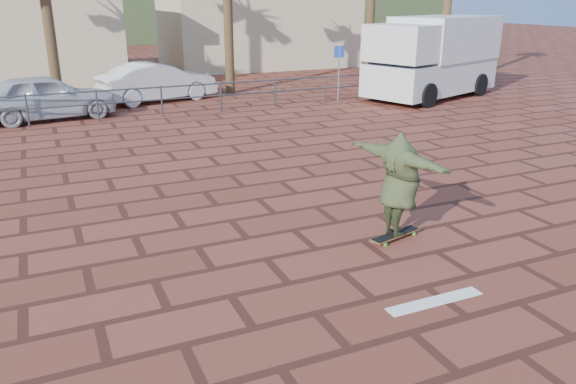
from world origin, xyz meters
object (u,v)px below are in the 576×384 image
(longboard, at_px, (396,235))
(car_silver, at_px, (46,97))
(skateboarder, at_px, (399,184))
(campervan, at_px, (433,56))
(car_white, at_px, (157,82))

(longboard, xyz_separation_m, car_silver, (-4.78, 12.35, 0.64))
(skateboarder, relative_size, campervan, 0.33)
(campervan, bearing_deg, car_white, 141.29)
(campervan, bearing_deg, skateboarder, -149.45)
(campervan, height_order, car_white, campervan)
(skateboarder, distance_m, car_silver, 13.24)
(longboard, relative_size, car_white, 0.24)
(longboard, distance_m, campervan, 14.17)
(longboard, height_order, skateboarder, skateboarder)
(longboard, xyz_separation_m, car_white, (-0.89, 14.23, 0.63))
(skateboarder, bearing_deg, campervan, -49.01)
(longboard, height_order, campervan, campervan)
(longboard, relative_size, campervan, 0.16)
(car_silver, bearing_deg, campervan, -104.12)
(campervan, bearing_deg, car_silver, 153.98)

